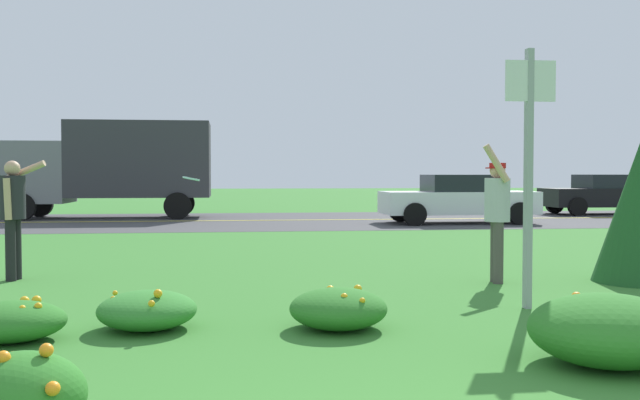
# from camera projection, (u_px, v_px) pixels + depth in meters

# --- Properties ---
(ground_plane) EXTENTS (120.00, 120.00, 0.00)m
(ground_plane) POSITION_uv_depth(u_px,v_px,m) (279.00, 258.00, 12.54)
(ground_plane) COLOR #387A2D
(highway_strip) EXTENTS (120.00, 8.83, 0.01)m
(highway_strip) POSITION_uv_depth(u_px,v_px,m) (257.00, 220.00, 22.60)
(highway_strip) COLOR #424244
(highway_strip) RESTS_ON ground
(highway_center_stripe) EXTENTS (120.00, 0.16, 0.00)m
(highway_center_stripe) POSITION_uv_depth(u_px,v_px,m) (257.00, 220.00, 22.60)
(highway_center_stripe) COLOR yellow
(highway_center_stripe) RESTS_ON ground
(daylily_clump_mid_center) EXTENTS (0.97, 0.85, 0.35)m
(daylily_clump_mid_center) POSITION_uv_depth(u_px,v_px,m) (10.00, 321.00, 6.30)
(daylily_clump_mid_center) COLOR #2D7526
(daylily_clump_mid_center) RESTS_ON ground
(daylily_clump_near_camera) EXTENTS (0.72, 0.63, 0.54)m
(daylily_clump_near_camera) POSITION_uv_depth(u_px,v_px,m) (21.00, 395.00, 3.97)
(daylily_clump_near_camera) COLOR #2D7526
(daylily_clump_near_camera) RESTS_ON ground
(daylily_clump_front_center) EXTENTS (0.93, 0.94, 0.39)m
(daylily_clump_front_center) POSITION_uv_depth(u_px,v_px,m) (338.00, 309.00, 6.80)
(daylily_clump_front_center) COLOR #2D7526
(daylily_clump_front_center) RESTS_ON ground
(daylily_clump_mid_left) EXTENTS (0.93, 0.96, 0.41)m
(daylily_clump_mid_left) POSITION_uv_depth(u_px,v_px,m) (147.00, 310.00, 6.79)
(daylily_clump_mid_left) COLOR #337F2D
(daylily_clump_mid_left) RESTS_ON ground
(daylily_clump_front_right) EXTENTS (1.22, 1.17, 0.55)m
(daylily_clump_front_right) POSITION_uv_depth(u_px,v_px,m) (608.00, 330.00, 5.50)
(daylily_clump_front_right) COLOR #2D7526
(daylily_clump_front_right) RESTS_ON ground
(sign_post_near_path) EXTENTS (0.56, 0.10, 2.83)m
(sign_post_near_path) POSITION_uv_depth(u_px,v_px,m) (529.00, 153.00, 7.78)
(sign_post_near_path) COLOR #93969B
(sign_post_near_path) RESTS_ON ground
(person_thrower_dark_shirt) EXTENTS (0.59, 0.52, 1.67)m
(person_thrower_dark_shirt) POSITION_uv_depth(u_px,v_px,m) (13.00, 208.00, 9.89)
(person_thrower_dark_shirt) COLOR #232328
(person_thrower_dark_shirt) RESTS_ON ground
(person_catcher_red_cap_gray_shirt) EXTENTS (0.44, 0.51, 1.87)m
(person_catcher_red_cap_gray_shirt) POSITION_uv_depth(u_px,v_px,m) (497.00, 209.00, 9.67)
(person_catcher_red_cap_gray_shirt) COLOR #B2B2B7
(person_catcher_red_cap_gray_shirt) RESTS_ON ground
(frisbee_pale_blue) EXTENTS (0.24, 0.24, 0.07)m
(frisbee_pale_blue) POSITION_uv_depth(u_px,v_px,m) (191.00, 179.00, 9.95)
(frisbee_pale_blue) COLOR #ADD6E5
(car_black_leftmost) EXTENTS (4.50, 2.00, 1.45)m
(car_black_leftmost) POSITION_uv_depth(u_px,v_px,m) (607.00, 194.00, 26.14)
(car_black_leftmost) COLOR black
(car_black_leftmost) RESTS_ON ground
(car_white_center_left) EXTENTS (4.50, 2.00, 1.45)m
(car_white_center_left) POSITION_uv_depth(u_px,v_px,m) (459.00, 199.00, 21.34)
(car_white_center_left) COLOR silver
(car_white_center_left) RESTS_ON ground
(box_truck_gray) EXTENTS (6.70, 2.46, 3.20)m
(box_truck_gray) POSITION_uv_depth(u_px,v_px,m) (113.00, 164.00, 23.91)
(box_truck_gray) COLOR slate
(box_truck_gray) RESTS_ON ground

